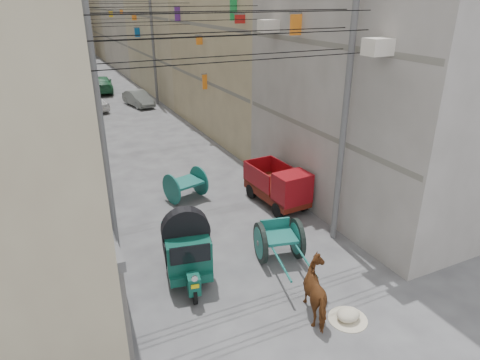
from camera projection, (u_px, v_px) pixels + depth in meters
building_row_right at (182, 11)px, 37.23m from camera, size 8.00×62.00×14.00m
end_cap_building at (55, 5)px, 60.38m from camera, size 22.00×10.00×13.00m
shutters_left at (83, 189)px, 14.80m from camera, size 0.18×14.40×2.88m
signboards at (123, 75)px, 24.92m from camera, size 8.22×40.52×5.67m
ac_units at (322, 4)px, 13.23m from camera, size 0.70×6.55×3.35m
utility_poles at (142, 77)px, 20.85m from camera, size 7.40×22.20×8.00m
overhead_cables at (151, 19)px, 17.60m from camera, size 7.40×22.52×1.12m
auto_rickshaw at (187, 247)px, 12.30m from camera, size 1.69×2.50×1.70m
tonga_cart at (279, 240)px, 13.30m from camera, size 1.66×3.00×1.28m
mini_truck at (282, 189)px, 16.51m from camera, size 1.49×3.03×1.67m
second_cart at (186, 184)px, 17.28m from camera, size 1.68×1.57×1.24m
feed_sack at (348, 315)px, 10.93m from camera, size 0.63×0.50×0.31m
horse at (320, 292)px, 10.91m from camera, size 1.19×1.81×1.41m
distant_car_white at (92, 103)px, 30.73m from camera, size 2.24×3.44×1.09m
distant_car_grey at (138, 99)px, 32.13m from camera, size 1.83×3.59×1.13m
distant_car_green at (101, 84)px, 36.76m from camera, size 2.43×4.81×1.34m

